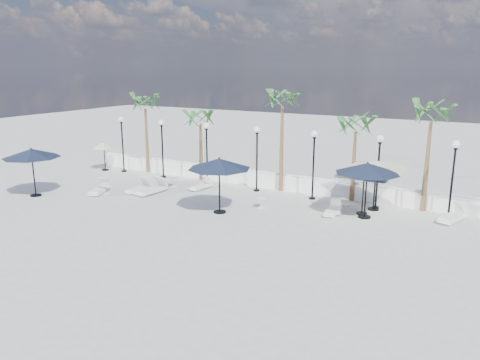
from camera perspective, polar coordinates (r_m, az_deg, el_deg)
The scene contains 31 objects.
ground at distance 22.46m, azimuth -5.74°, elevation -5.09°, with size 100.00×100.00×0.00m, color #A5A5A0.
balustrade at distance 28.51m, azimuth 2.97°, elevation 0.03°, with size 26.00×0.30×1.01m.
lamppost_0 at distance 33.35m, azimuth -14.18°, elevation 5.18°, with size 0.36×0.36×3.84m.
lamppost_1 at distance 31.05m, azimuth -9.48°, elevation 4.80°, with size 0.36×0.36×3.84m.
lamppost_2 at distance 28.99m, azimuth -4.08°, elevation 4.32°, with size 0.36×0.36×3.84m.
lamppost_3 at distance 27.22m, azimuth 2.08°, elevation 3.73°, with size 0.36×0.36×3.84m.
lamppost_4 at distance 25.82m, azimuth 8.98°, elevation 3.02°, with size 0.36×0.36×3.84m.
lamppost_5 at distance 24.83m, azimuth 16.55°, elevation 2.19°, with size 0.36×0.36×3.84m.
lamppost_6 at distance 24.30m, azimuth 24.58°, elevation 1.26°, with size 0.36×0.36×3.84m.
palm_0 at distance 32.70m, azimuth -11.49°, elevation 8.77°, with size 2.60×2.60×5.50m.
palm_1 at distance 30.02m, azimuth -4.87°, elevation 7.07°, with size 2.60×2.60×4.70m.
palm_2 at distance 27.08m, azimuth 5.20°, elevation 9.23°, with size 2.60×2.60×6.10m.
palm_3 at distance 25.73m, azimuth 13.93°, elevation 6.04°, with size 2.60×2.60×4.90m.
palm_4 at distance 24.90m, azimuth 22.29°, elevation 6.98°, with size 2.60×2.60×5.70m.
lounger_0 at distance 28.41m, azimuth -16.75°, elevation -1.08°, with size 1.30×1.99×0.71m.
lounger_1 at distance 28.02m, azimuth -12.25°, elevation -1.07°, with size 0.87×1.73×0.62m.
lounger_2 at distance 27.58m, azimuth -10.71°, elevation -1.11°, with size 0.84×2.14×0.78m.
lounger_3 at distance 28.14m, azimuth -12.22°, elevation -0.98°, with size 0.72×1.79×0.66m.
lounger_4 at distance 28.20m, azimuth -4.77°, elevation -0.70°, with size 0.66×1.69×0.62m.
lounger_5 at distance 24.30m, azimuth 11.52°, elevation -3.28°, with size 1.06×1.86×0.66m.
lounger_6 at distance 24.55m, azimuth 24.55°, elevation -4.03°, with size 1.23×2.11×0.75m.
lounger_7 at distance 23.88m, azimuth 11.24°, elevation -3.59°, with size 0.72×1.78×0.65m.
side_table_0 at distance 28.31m, azimuth -16.23°, elevation -0.87°, with size 0.59×0.59×0.57m.
side_table_1 at distance 28.91m, azimuth -8.17°, elevation -0.18°, with size 0.57×0.57×0.55m.
side_table_2 at distance 24.42m, azimuth 2.67°, elevation -2.71°, with size 0.53×0.53×0.51m.
parasol_navy_left at distance 28.63m, azimuth -24.08°, elevation 2.97°, with size 3.16×3.16×2.79m.
parasol_navy_mid at distance 23.12m, azimuth -2.55°, elevation 1.96°, with size 3.18×3.18×2.85m.
parasol_navy_right at distance 23.13m, azimuth 15.28°, elevation 1.36°, with size 3.12×3.12×2.80m.
parasol_cream_sq_a at distance 23.68m, azimuth 14.96°, elevation 1.42°, with size 5.19×5.19×2.55m.
parasol_cream_sq_b at distance 24.54m, azimuth 16.31°, elevation 2.22°, with size 5.52×5.52×2.77m.
parasol_cream_small at distance 34.30m, azimuth -16.28°, elevation 4.05°, with size 1.68×1.68×2.07m.
Camera 1 is at (12.42, -17.26, 7.23)m, focal length 35.00 mm.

